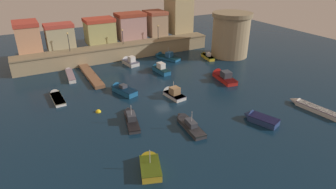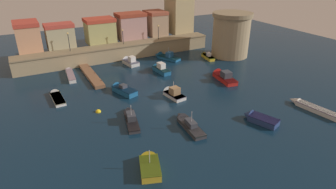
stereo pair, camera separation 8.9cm
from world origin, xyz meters
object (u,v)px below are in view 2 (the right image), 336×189
moored_boat_6 (258,118)px  moored_boat_10 (121,89)px  quay_lamp_1 (123,34)px  moored_boat_9 (165,56)px  moored_boat_8 (222,76)px  moored_boat_12 (187,123)px  mooring_buoy_0 (98,112)px  moored_boat_11 (207,56)px  moored_boat_0 (172,93)px  moored_boat_2 (130,117)px  quay_lamp_2 (158,30)px  moored_boat_1 (160,68)px  fortress_tower (231,34)px  moored_boat_13 (149,164)px  moored_boat_3 (56,96)px  mooring_buoy_1 (58,92)px  moored_boat_4 (312,107)px  moored_boat_5 (70,74)px  quay_lamp_0 (68,39)px  moored_boat_7 (129,61)px

moored_boat_6 → moored_boat_10: size_ratio=0.84×
quay_lamp_1 → moored_boat_9: 9.62m
moored_boat_8 → moored_boat_12: bearing=136.3°
moored_boat_9 → mooring_buoy_0: moored_boat_9 is taller
moored_boat_11 → moored_boat_6: bearing=167.8°
moored_boat_0 → moored_boat_10: moored_boat_0 is taller
moored_boat_6 → moored_boat_8: 14.54m
moored_boat_2 → moored_boat_8: 19.89m
quay_lamp_2 → moored_boat_8: bearing=-81.4°
moored_boat_1 → mooring_buoy_0: bearing=119.9°
moored_boat_0 → moored_boat_6: moored_boat_0 is taller
quay_lamp_2 → moored_boat_0: bearing=-111.3°
fortress_tower → quay_lamp_2: 15.34m
moored_boat_0 → moored_boat_2: moored_boat_2 is taller
quay_lamp_2 → moored_boat_13: quay_lamp_2 is taller
moored_boat_0 → moored_boat_3: (-15.51, 7.59, -0.23)m
quay_lamp_1 → moored_boat_6: 33.52m
moored_boat_0 → moored_boat_9: bearing=-31.3°
moored_boat_3 → quay_lamp_1: bearing=-51.8°
quay_lamp_2 → moored_boat_3: (-23.64, -13.26, -4.76)m
fortress_tower → moored_boat_10: bearing=-165.8°
moored_boat_6 → moored_boat_8: moored_boat_8 is taller
quay_lamp_1 → moored_boat_12: (-2.47, -29.21, -4.63)m
mooring_buoy_1 → moored_boat_8: bearing=-16.0°
moored_boat_1 → moored_boat_9: size_ratio=0.84×
quay_lamp_2 → moored_boat_12: bearing=-109.8°
fortress_tower → moored_boat_6: fortress_tower is taller
moored_boat_4 → moored_boat_2: bearing=60.9°
moored_boat_3 → moored_boat_5: size_ratio=0.81×
moored_boat_13 → moored_boat_10: bearing=7.7°
moored_boat_6 → quay_lamp_0: bearing=6.9°
quay_lamp_0 → moored_boat_7: (10.17, -4.05, -4.77)m
moored_boat_6 → moored_boat_11: (9.16, 24.46, -0.02)m
moored_boat_0 → mooring_buoy_0: (-11.24, 0.17, -0.48)m
quay_lamp_2 → moored_boat_13: bearing=-117.7°
moored_boat_3 → moored_boat_7: bearing=-60.8°
moored_boat_9 → moored_boat_10: (-13.67, -11.72, 0.10)m
moored_boat_12 → moored_boat_5: bearing=26.4°
moored_boat_1 → moored_boat_10: size_ratio=0.94×
moored_boat_5 → moored_boat_6: (18.04, -27.45, 0.06)m
moored_boat_6 → moored_boat_12: moored_boat_12 is taller
quay_lamp_1 → moored_boat_0: size_ratio=0.63×
moored_boat_7 → mooring_buoy_0: size_ratio=6.64×
moored_boat_0 → moored_boat_12: moored_boat_0 is taller
fortress_tower → moored_boat_3: 36.43m
quay_lamp_0 → moored_boat_7: bearing=-21.7°
fortress_tower → moored_boat_2: size_ratio=1.34×
quay_lamp_0 → quay_lamp_1: 10.63m
quay_lamp_1 → moored_boat_13: bearing=-106.2°
moored_boat_3 → moored_boat_7: size_ratio=1.22×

